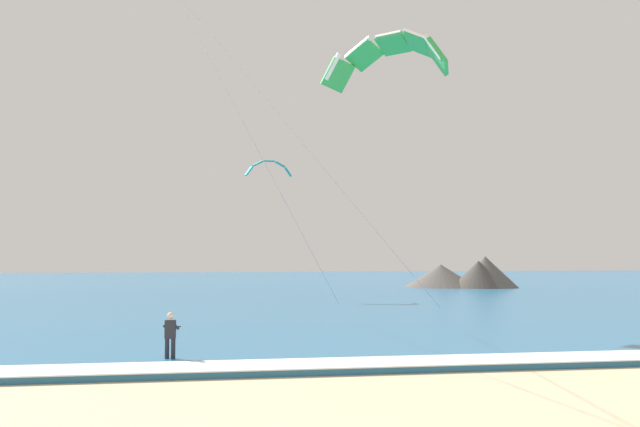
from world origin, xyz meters
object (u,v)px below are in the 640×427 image
(surfboard, at_px, (170,364))
(kite_primary, at_px, (388,55))
(kitesurfer, at_px, (170,335))
(kite_distant, at_px, (269,166))

(surfboard, xyz_separation_m, kite_primary, (9.87, 9.25, 13.15))
(kitesurfer, bearing_deg, kite_primary, 43.08)
(kitesurfer, relative_size, kite_distant, 0.44)
(surfboard, height_order, kite_primary, kite_primary)
(surfboard, xyz_separation_m, kite_distant, (6.51, 33.29, 10.56))
(kitesurfer, distance_m, kite_primary, 18.23)
(surfboard, bearing_deg, kite_distant, 78.93)
(kite_primary, bearing_deg, kitesurfer, -136.92)
(surfboard, bearing_deg, kitesurfer, 81.44)
(kitesurfer, distance_m, kite_distant, 35.25)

